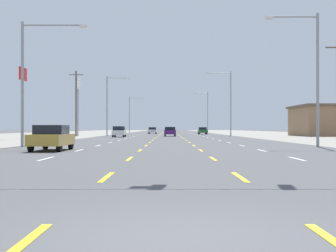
{
  "coord_description": "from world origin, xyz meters",
  "views": [
    {
      "loc": [
        -0.14,
        -5.61,
        1.29
      ],
      "look_at": [
        -0.02,
        74.15,
        1.62
      ],
      "focal_mm": 51.39,
      "sensor_mm": 36.0,
      "label": 1
    }
  ],
  "objects": [
    {
      "name": "streetlight_left_row_0",
      "position": [
        -9.62,
        27.34,
        5.1
      ],
      "size": [
        4.56,
        0.26,
        8.61
      ],
      "color": "gray",
      "rests_on": "ground"
    },
    {
      "name": "streetlight_left_row_1",
      "position": [
        -9.78,
        73.02,
        5.62
      ],
      "size": [
        3.83,
        0.26,
        9.77
      ],
      "color": "gray",
      "rests_on": "ground"
    },
    {
      "name": "sedan_inner_left_far",
      "position": [
        -3.56,
        100.17,
        0.76
      ],
      "size": [
        1.8,
        4.5,
        1.46
      ],
      "color": "silver",
      "rests_on": "ground"
    },
    {
      "name": "pole_sign_left_row_1",
      "position": [
        -17.47,
        51.67,
        6.59
      ],
      "size": [
        0.24,
        2.44,
        8.52
      ],
      "color": "gray",
      "rests_on": "ground"
    },
    {
      "name": "hatchback_far_left_near",
      "position": [
        -7.13,
        62.97,
        0.78
      ],
      "size": [
        1.72,
        3.9,
        1.54
      ],
      "color": "white",
      "rests_on": "ground"
    },
    {
      "name": "lane_markings",
      "position": [
        0.0,
        104.5,
        0.01
      ],
      "size": [
        10.64,
        227.6,
        0.01
      ],
      "color": "white",
      "rests_on": "ground"
    },
    {
      "name": "lot_apron_left",
      "position": [
        -24.75,
        66.0,
        0.0
      ],
      "size": [
        28.0,
        440.0,
        0.01
      ],
      "primitive_type": "cube",
      "color": "gray",
      "rests_on": "ground"
    },
    {
      "name": "utility_pole_left_row_1",
      "position": [
        -14.5,
        69.24,
        5.3
      ],
      "size": [
        2.2,
        0.26,
        10.21
      ],
      "color": "brown",
      "rests_on": "ground"
    },
    {
      "name": "sedan_far_left_nearest",
      "position": [
        -6.79,
        21.85,
        0.76
      ],
      "size": [
        1.8,
        4.5,
        1.46
      ],
      "color": "#B28C33",
      "rests_on": "ground"
    },
    {
      "name": "lot_apron_right",
      "position": [
        24.75,
        66.0,
        0.0
      ],
      "size": [
        28.0,
        440.0,
        0.01
      ],
      "primitive_type": "cube",
      "color": "gray",
      "rests_on": "ground"
    },
    {
      "name": "streetlight_right_row_0",
      "position": [
        9.79,
        27.34,
        5.3
      ],
      "size": [
        3.65,
        0.26,
        9.19
      ],
      "color": "gray",
      "rests_on": "ground"
    },
    {
      "name": "ground_plane",
      "position": [
        0.0,
        66.0,
        0.0
      ],
      "size": [
        572.0,
        572.0,
        0.0
      ],
      "primitive_type": "plane",
      "color": "#4C4C4F"
    },
    {
      "name": "streetlight_right_row_1",
      "position": [
        9.75,
        73.02,
        6.08
      ],
      "size": [
        4.22,
        0.26,
        10.57
      ],
      "color": "gray",
      "rests_on": "ground"
    },
    {
      "name": "streetlight_left_row_2",
      "position": [
        -9.78,
        118.71,
        5.35
      ],
      "size": [
        3.71,
        0.26,
        9.28
      ],
      "color": "gray",
      "rests_on": "ground"
    },
    {
      "name": "pole_sign_left_row_2",
      "position": [
        -14.48,
        70.73,
        7.23
      ],
      "size": [
        0.24,
        2.63,
        9.26
      ],
      "color": "gray",
      "rests_on": "ground"
    },
    {
      "name": "streetlight_right_row_2",
      "position": [
        9.84,
        118.71,
        6.02
      ],
      "size": [
        3.59,
        0.26,
        10.6
      ],
      "color": "gray",
      "rests_on": "ground"
    },
    {
      "name": "sedan_far_right_midfar",
      "position": [
        7.06,
        94.51,
        0.76
      ],
      "size": [
        1.8,
        4.5,
        1.46
      ],
      "color": "#235B2D",
      "rests_on": "ground"
    },
    {
      "name": "sedan_center_turn_mid",
      "position": [
        0.18,
        69.56,
        0.76
      ],
      "size": [
        1.8,
        4.5,
        1.46
      ],
      "color": "#4C196B",
      "rests_on": "ground"
    }
  ]
}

